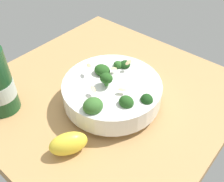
% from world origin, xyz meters
% --- Properties ---
extents(ground_plane, '(0.59, 0.59, 0.05)m').
position_xyz_m(ground_plane, '(0.00, 0.00, -0.02)').
color(ground_plane, tan).
extents(bowl_of_broccoli, '(0.23, 0.23, 0.11)m').
position_xyz_m(bowl_of_broccoli, '(-0.02, -0.04, 0.04)').
color(bowl_of_broccoli, white).
rests_on(bowl_of_broccoli, ground_plane).
extents(lemon_wedge, '(0.09, 0.07, 0.05)m').
position_xyz_m(lemon_wedge, '(-0.18, -0.07, 0.03)').
color(lemon_wedge, yellow).
rests_on(lemon_wedge, ground_plane).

